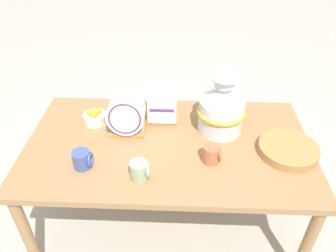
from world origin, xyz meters
The scene contains 10 objects.
ground_plane centered at (0.00, 0.00, 0.00)m, with size 14.00×14.00×0.00m, color #B2ADA3.
display_table centered at (0.00, 0.00, 0.53)m, with size 1.50×0.84×0.59m.
ceramic_vase centered at (0.28, 0.13, 0.74)m, with size 0.26×0.26×0.34m.
dish_rack_round_plates centered at (-0.23, 0.08, 0.69)m, with size 0.20×0.15×0.22m.
dish_rack_square_plates centered at (-0.04, 0.20, 0.66)m, with size 0.19×0.14×0.18m.
wicker_charger_stack centered at (0.61, -0.06, 0.62)m, with size 0.30×0.30×0.04m.
mug_sage_glaze centered at (-0.12, -0.26, 0.64)m, with size 0.09×0.08×0.09m.
mug_cobalt_glaze centered at (-0.40, -0.20, 0.64)m, with size 0.09×0.08×0.09m.
mug_terracotta_glaze centered at (0.22, -0.13, 0.64)m, with size 0.09×0.08×0.09m.
fruit_bowl centered at (-0.42, 0.17, 0.63)m, with size 0.13×0.13×0.09m.
Camera 1 is at (0.06, -1.33, 1.70)m, focal length 35.00 mm.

